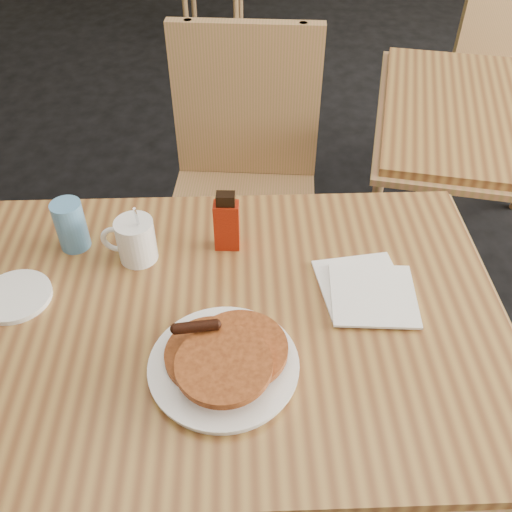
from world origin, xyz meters
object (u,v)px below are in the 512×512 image
at_px(chair_neighbor_far, 498,80).
at_px(blue_tumbler, 71,225).
at_px(coffee_mug, 135,240).
at_px(main_table, 212,328).
at_px(syrup_bottle, 227,223).
at_px(chair_main_far, 244,164).
at_px(pancake_plate, 224,361).

distance_m(chair_neighbor_far, blue_tumbler, 2.00).
relative_size(chair_neighbor_far, coffee_mug, 5.34).
bearing_deg(coffee_mug, main_table, -21.49).
xyz_separation_m(chair_neighbor_far, syrup_bottle, (-1.02, -1.41, 0.31)).
bearing_deg(chair_neighbor_far, coffee_mug, -132.81).
bearing_deg(blue_tumbler, chair_main_far, 59.13).
height_order(chair_main_far, syrup_bottle, chair_main_far).
distance_m(pancake_plate, coffee_mug, 0.37).
height_order(syrup_bottle, blue_tumbler, syrup_bottle).
bearing_deg(main_table, pancake_plate, -72.58).
bearing_deg(pancake_plate, syrup_bottle, 94.86).
xyz_separation_m(main_table, coffee_mug, (-0.19, 0.16, 0.09)).
height_order(main_table, pancake_plate, pancake_plate).
bearing_deg(blue_tumbler, pancake_plate, -40.40).
bearing_deg(pancake_plate, coffee_mug, 127.94).
xyz_separation_m(chair_main_far, coffee_mug, (-0.19, -0.60, 0.20)).
bearing_deg(pancake_plate, blue_tumbler, 139.60).
distance_m(chair_main_far, blue_tumbler, 0.69).
height_order(main_table, blue_tumbler, blue_tumbler).
distance_m(chair_neighbor_far, syrup_bottle, 1.77).
bearing_deg(pancake_plate, chair_neighbor_far, 60.50).
bearing_deg(syrup_bottle, pancake_plate, -87.64).
bearing_deg(chair_main_far, syrup_bottle, -89.51).
bearing_deg(main_table, chair_main_far, 89.72).
relative_size(pancake_plate, blue_tumbler, 2.34).
distance_m(chair_main_far, chair_neighbor_far, 1.34).
xyz_separation_m(chair_neighbor_far, coffee_mug, (-1.22, -1.46, 0.30)).
bearing_deg(chair_neighbor_far, main_table, -125.49).
bearing_deg(syrup_bottle, coffee_mug, -168.11).
bearing_deg(blue_tumbler, coffee_mug, -11.44).
distance_m(chair_main_far, coffee_mug, 0.66).
relative_size(chair_main_far, coffee_mug, 6.37).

